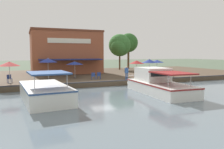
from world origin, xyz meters
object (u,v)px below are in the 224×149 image
at_px(patio_umbrella_mid_patio_left, 149,61).
at_px(cafe_chair_under_first_umbrella, 9,78).
at_px(patio_umbrella_by_entrance, 137,62).
at_px(motorboat_fourth_along, 43,90).
at_px(cafe_chair_far_corner_seat, 93,76).
at_px(motorboat_distant_upstream, 154,83).
at_px(waterfront_restaurant, 65,52).
at_px(person_near_entrance, 127,71).
at_px(patio_umbrella_mid_patio_right, 157,61).
at_px(patio_umbrella_back_row, 75,63).
at_px(tree_downstream_bank, 119,46).
at_px(cafe_chair_beside_entrance, 99,75).
at_px(tree_behind_restaurant, 128,43).
at_px(patio_umbrella_near_quay_edge, 9,64).
at_px(patio_umbrella_far_corner, 48,60).

xyz_separation_m(patio_umbrella_mid_patio_left, cafe_chair_under_first_umbrella, (-1.67, -16.74, -1.70)).
xyz_separation_m(patio_umbrella_by_entrance, motorboat_fourth_along, (8.89, -13.47, -1.80)).
xyz_separation_m(cafe_chair_far_corner_seat, motorboat_distant_upstream, (7.51, 3.80, -0.19)).
xyz_separation_m(waterfront_restaurant, person_near_entrance, (12.68, 5.07, -2.40)).
bearing_deg(cafe_chair_far_corner_seat, motorboat_fourth_along, -43.00).
relative_size(waterfront_restaurant, patio_umbrella_mid_patio_right, 4.76).
height_order(patio_umbrella_back_row, motorboat_fourth_along, patio_umbrella_back_row).
height_order(patio_umbrella_mid_patio_right, person_near_entrance, patio_umbrella_mid_patio_right).
bearing_deg(tree_downstream_bank, cafe_chair_beside_entrance, -32.91).
height_order(patio_umbrella_back_row, tree_downstream_bank, tree_downstream_bank).
height_order(patio_umbrella_mid_patio_left, person_near_entrance, patio_umbrella_mid_patio_left).
bearing_deg(patio_umbrella_mid_patio_left, cafe_chair_far_corner_seat, -95.17).
xyz_separation_m(patio_umbrella_back_row, patio_umbrella_mid_patio_right, (1.14, 11.75, 0.11)).
relative_size(motorboat_distant_upstream, motorboat_fourth_along, 1.09).
distance_m(patio_umbrella_mid_patio_right, tree_downstream_bank, 13.05).
xyz_separation_m(tree_behind_restaurant, tree_downstream_bank, (1.77, -2.81, -0.60)).
relative_size(motorboat_fourth_along, tree_behind_restaurant, 1.17).
height_order(cafe_chair_under_first_umbrella, tree_downstream_bank, tree_downstream_bank).
xyz_separation_m(cafe_chair_beside_entrance, cafe_chair_far_corner_seat, (0.17, -0.76, 0.00)).
relative_size(patio_umbrella_near_quay_edge, patio_umbrella_back_row, 1.07).
bearing_deg(motorboat_fourth_along, patio_umbrella_mid_patio_left, 114.17).
distance_m(patio_umbrella_near_quay_edge, person_near_entrance, 13.08).
bearing_deg(person_near_entrance, patio_umbrella_back_row, -126.84).
bearing_deg(patio_umbrella_far_corner, motorboat_fourth_along, -8.57).
bearing_deg(patio_umbrella_near_quay_edge, motorboat_fourth_along, 21.74).
distance_m(patio_umbrella_far_corner, motorboat_fourth_along, 10.08).
bearing_deg(cafe_chair_beside_entrance, patio_umbrella_near_quay_edge, -88.97).
height_order(patio_umbrella_by_entrance, tree_downstream_bank, tree_downstream_bank).
height_order(patio_umbrella_mid_patio_right, tree_behind_restaurant, tree_behind_restaurant).
distance_m(patio_umbrella_mid_patio_left, tree_downstream_bank, 15.33).
bearing_deg(patio_umbrella_near_quay_edge, person_near_entrance, 83.59).
xyz_separation_m(waterfront_restaurant, patio_umbrella_near_quay_edge, (11.22, -7.89, -1.33)).
bearing_deg(cafe_chair_beside_entrance, cafe_chair_under_first_umbrella, -94.71).
distance_m(cafe_chair_beside_entrance, person_near_entrance, 3.46).
bearing_deg(patio_umbrella_near_quay_edge, patio_umbrella_mid_patio_left, 87.71).
distance_m(cafe_chair_far_corner_seat, tree_behind_restaurant, 20.99).
height_order(waterfront_restaurant, cafe_chair_under_first_umbrella, waterfront_restaurant).
distance_m(patio_umbrella_far_corner, person_near_entrance, 9.82).
bearing_deg(tree_downstream_bank, waterfront_restaurant, -74.83).
distance_m(patio_umbrella_back_row, cafe_chair_beside_entrance, 3.75).
height_order(cafe_chair_far_corner_seat, tree_downstream_bank, tree_downstream_bank).
bearing_deg(patio_umbrella_mid_patio_left, patio_umbrella_far_corner, -105.75).
distance_m(patio_umbrella_far_corner, patio_umbrella_by_entrance, 12.04).
relative_size(patio_umbrella_near_quay_edge, cafe_chair_far_corner_seat, 2.77).
bearing_deg(patio_umbrella_by_entrance, tree_downstream_bank, 166.93).
relative_size(patio_umbrella_far_corner, cafe_chair_beside_entrance, 3.07).
height_order(patio_umbrella_far_corner, patio_umbrella_mid_patio_left, patio_umbrella_far_corner).
xyz_separation_m(cafe_chair_far_corner_seat, motorboat_fourth_along, (6.91, -6.44, -0.32)).
height_order(motorboat_distant_upstream, tree_downstream_bank, tree_downstream_bank).
bearing_deg(cafe_chair_under_first_umbrella, motorboat_distant_upstream, 56.96).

